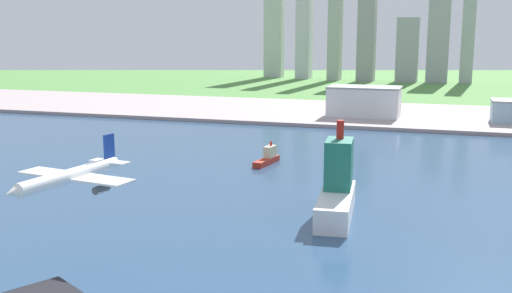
% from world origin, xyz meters
% --- Properties ---
extents(ground_plane, '(2400.00, 2400.00, 0.00)m').
position_xyz_m(ground_plane, '(0.00, 300.00, 0.00)').
color(ground_plane, '#548E44').
extents(water_bay, '(840.00, 360.00, 0.15)m').
position_xyz_m(water_bay, '(0.00, 240.00, 0.07)').
color(water_bay, '#2D4C70').
rests_on(water_bay, ground).
extents(industrial_pier, '(840.00, 140.00, 2.50)m').
position_xyz_m(industrial_pier, '(0.00, 490.00, 1.25)').
color(industrial_pier, '#AD9B9C').
rests_on(industrial_pier, ground).
extents(airplane_landing, '(33.09, 37.38, 11.68)m').
position_xyz_m(airplane_landing, '(-32.16, 161.40, 26.29)').
color(airplane_landing, white).
extents(ferry_boat, '(14.58, 41.49, 31.49)m').
position_xyz_m(ferry_boat, '(21.94, 234.52, 9.19)').
color(ferry_boat, white).
rests_on(ferry_boat, water_bay).
extents(tugboat_small, '(7.35, 21.82, 10.08)m').
position_xyz_m(tugboat_small, '(-23.91, 305.40, 3.01)').
color(tugboat_small, '#B22D1E').
rests_on(tugboat_small, water_bay).
extents(warehouse_main, '(50.94, 29.00, 21.15)m').
position_xyz_m(warehouse_main, '(-1.14, 469.12, 13.10)').
color(warehouse_main, white).
rests_on(warehouse_main, industrial_pier).
extents(distant_skyline, '(272.52, 54.78, 156.69)m').
position_xyz_m(distant_skyline, '(-55.95, 826.38, 68.03)').
color(distant_skyline, '#B6BAB7').
rests_on(distant_skyline, ground).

